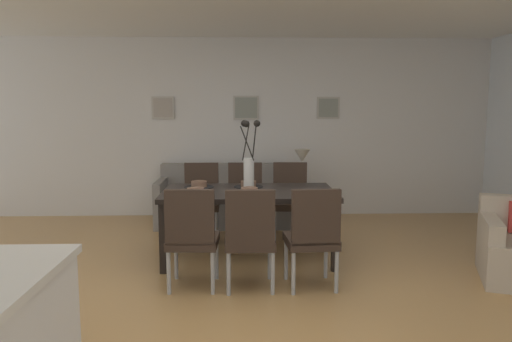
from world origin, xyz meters
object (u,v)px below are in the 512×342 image
Objects in this scene: bowl_far_left at (249,190)px; table_lamp at (302,159)px; framed_picture_right at (328,108)px; dining_table at (249,197)px; framed_picture_center at (246,108)px; centerpiece_vase at (249,164)px; dining_chair_mid_left at (313,233)px; framed_picture_left at (163,108)px; dining_chair_far_right at (245,197)px; sofa at (225,203)px; bowl_near_right at (199,184)px; bowl_near_left at (195,190)px; dining_chair_near_right at (201,197)px; dining_chair_mid_right at (290,196)px; bowl_far_right at (248,183)px; side_table at (302,204)px; dining_chair_far_left at (250,234)px; dining_chair_near_left at (192,233)px.

bowl_far_left is 0.33× the size of table_lamp.
framed_picture_right is (0.44, 0.50, 0.70)m from table_lamp.
framed_picture_center reaches higher than dining_table.
framed_picture_center is (-0.00, 2.11, 0.57)m from centerpiece_vase.
dining_chair_mid_left is 1.80× the size of table_lamp.
framed_picture_left reaches higher than bowl_far_left.
dining_chair_far_right is 0.85m from sofa.
bowl_near_left is at bearing -90.00° from bowl_near_right.
dining_table is 0.98× the size of sofa.
framed_picture_left is (-1.21, 2.33, 0.82)m from bowl_far_left.
dining_chair_far_right is 1.25× the size of centerpiece_vase.
dining_chair_near_right is 5.41× the size of bowl_near_left.
dining_chair_mid_right is 5.41× the size of bowl_near_left.
bowl_far_right is at bearing -87.38° from dining_chair_far_right.
dining_chair_far_left is at bearing -107.03° from side_table.
bowl_far_left is at bearing -117.34° from framed_picture_right.
bowl_far_left is at bearing 89.59° from dining_chair_far_left.
bowl_far_left is (0.54, 0.00, 0.00)m from bowl_near_left.
dining_table is at bearing -90.00° from framed_picture_center.
dining_chair_mid_right is at bearing 90.57° from dining_chair_mid_left.
dining_chair_near_left is 1.00× the size of dining_chair_mid_right.
dining_chair_far_left is at bearing -90.25° from bowl_far_right.
sofa reaches higher than side_table.
bowl_near_right is (-0.54, 0.22, -0.24)m from centerpiece_vase.
bowl_near_right is 2.70m from framed_picture_right.
dining_chair_far_left reaches higher than bowl_far_right.
bowl_far_left is (0.54, -0.44, 0.00)m from bowl_near_right.
dining_chair_far_left is 3.42m from framed_picture_left.
dining_table is 0.25m from bowl_far_left.
dining_chair_far_right is 1.80× the size of table_lamp.
table_lamp is (0.24, 0.74, 0.38)m from dining_chair_mid_right.
dining_chair_near_left is at bearing -88.24° from dining_chair_near_right.
dining_table is 1.04m from dining_chair_mid_right.
side_table is 1.60× the size of framed_picture_left.
bowl_near_left is 2.56m from framed_picture_left.
dining_chair_near_left is 1.80m from dining_chair_far_right.
sofa is at bearing 110.17° from dining_chair_far_right.
dining_chair_near_left is 5.41× the size of bowl_near_left.
framed_picture_left is at bearing 119.75° from centerpiece_vase.
side_table is at bearing 72.97° from dining_chair_far_left.
dining_chair_mid_right is 1.73m from framed_picture_center.
framed_picture_right is at bearing 48.55° from table_lamp.
framed_picture_center reaches higher than bowl_far_left.
bowl_far_left is at bearing -112.67° from table_lamp.
dining_chair_near_right is at bearing 123.38° from centerpiece_vase.
dining_chair_far_left is 5.41× the size of bowl_near_right.
dining_chair_far_left is 5.41× the size of bowl_near_left.
dining_chair_near_right and dining_chair_mid_left have the same top height.
framed_picture_left is at bearing 180.00° from framed_picture_right.
framed_picture_right is at bearing 77.63° from dining_chair_mid_left.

